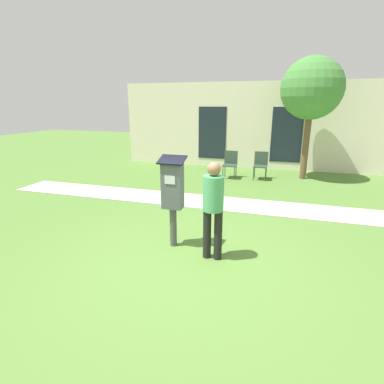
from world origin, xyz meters
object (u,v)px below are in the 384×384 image
(person_standing, at_px, (213,204))
(outdoor_chair_middle, at_px, (261,163))
(outdoor_chair_left, at_px, (230,162))
(parking_meter, at_px, (173,190))

(person_standing, distance_m, outdoor_chair_middle, 5.69)
(person_standing, bearing_deg, outdoor_chair_left, 123.56)
(parking_meter, height_order, outdoor_chair_middle, parking_meter)
(outdoor_chair_middle, bearing_deg, outdoor_chair_left, -176.69)
(parking_meter, relative_size, outdoor_chair_left, 1.77)
(outdoor_chair_left, relative_size, outdoor_chair_middle, 1.00)
(outdoor_chair_left, xyz_separation_m, outdoor_chair_middle, (0.99, 0.11, 0.00))
(person_standing, height_order, outdoor_chair_middle, person_standing)
(parking_meter, bearing_deg, outdoor_chair_middle, 78.88)
(parking_meter, height_order, outdoor_chair_left, parking_meter)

